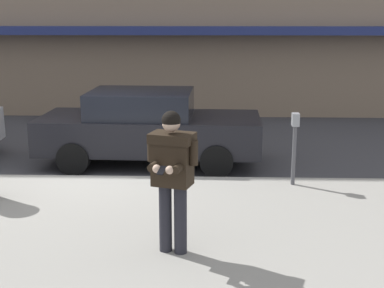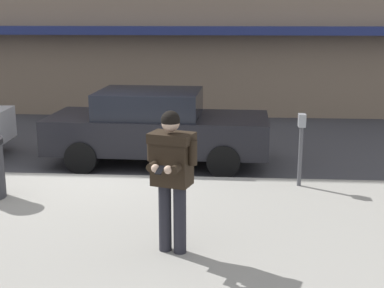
{
  "view_description": "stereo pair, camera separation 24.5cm",
  "coord_description": "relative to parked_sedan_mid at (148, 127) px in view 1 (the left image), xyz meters",
  "views": [
    {
      "loc": [
        2.24,
        -9.63,
        3.04
      ],
      "look_at": [
        2.01,
        -3.22,
        1.49
      ],
      "focal_mm": 50.0,
      "sensor_mm": 36.0,
      "label": 1
    },
    {
      "loc": [
        2.48,
        -9.62,
        3.04
      ],
      "look_at": [
        2.01,
        -3.22,
        1.49
      ],
      "focal_mm": 50.0,
      "sensor_mm": 36.0,
      "label": 2
    }
  ],
  "objects": [
    {
      "name": "man_texting_on_phone",
      "position": [
        0.82,
        -4.56,
        0.46
      ],
      "size": [
        0.63,
        0.64,
        1.81
      ],
      "color": "#23232B",
      "rests_on": "sidewalk"
    },
    {
      "name": "sidewalk",
      "position": [
        0.04,
        -3.99,
        -0.72
      ],
      "size": [
        32.0,
        5.3,
        0.14
      ],
      "primitive_type": "cube",
      "color": "#99968E",
      "rests_on": "ground"
    },
    {
      "name": "parked_sedan_mid",
      "position": [
        0.0,
        0.0,
        0.0
      ],
      "size": [
        4.55,
        2.03,
        1.54
      ],
      "color": "black",
      "rests_on": "ground"
    },
    {
      "name": "parking_meter",
      "position": [
        2.74,
        -1.74,
        0.18
      ],
      "size": [
        0.12,
        0.18,
        1.27
      ],
      "color": "#4C4C51",
      "rests_on": "sidewalk"
    },
    {
      "name": "ground_plane",
      "position": [
        -0.96,
        -1.14,
        -0.79
      ],
      "size": [
        80.0,
        80.0,
        0.0
      ],
      "primitive_type": "plane",
      "color": "#3D3D42"
    },
    {
      "name": "curb_paint_line",
      "position": [
        0.04,
        -1.09,
        -0.79
      ],
      "size": [
        28.0,
        0.12,
        0.01
      ],
      "primitive_type": "cube",
      "color": "silver",
      "rests_on": "ground"
    }
  ]
}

